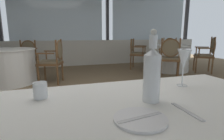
{
  "coord_description": "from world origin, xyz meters",
  "views": [
    {
      "loc": [
        -0.16,
        -2.3,
        1.06
      ],
      "look_at": [
        0.16,
        -1.32,
        0.85
      ],
      "focal_mm": 28.89,
      "sensor_mm": 36.0,
      "label": 1
    }
  ],
  "objects_px": {
    "water_tumbler": "(40,90)",
    "dining_chair_0_3": "(27,54)",
    "wine_glass": "(184,60)",
    "dining_chair_0_2": "(54,58)",
    "side_plate": "(140,119)",
    "dining_chair_1_0": "(169,49)",
    "dining_chair_1_3": "(208,52)",
    "water_bottle": "(152,73)",
    "dining_chair_1_1": "(136,51)",
    "dining_chair_1_2": "(170,55)"
  },
  "relations": [
    {
      "from": "water_tumbler",
      "to": "wine_glass",
      "type": "bearing_deg",
      "value": -2.09
    },
    {
      "from": "side_plate",
      "to": "water_tumbler",
      "type": "bearing_deg",
      "value": 135.29
    },
    {
      "from": "wine_glass",
      "to": "dining_chair_0_2",
      "type": "xyz_separation_m",
      "value": [
        -0.76,
        3.16,
        -0.36
      ]
    },
    {
      "from": "side_plate",
      "to": "dining_chair_1_2",
      "type": "xyz_separation_m",
      "value": [
        2.34,
        3.1,
        -0.18
      ]
    },
    {
      "from": "side_plate",
      "to": "dining_chair_0_3",
      "type": "relative_size",
      "value": 0.22
    },
    {
      "from": "wine_glass",
      "to": "dining_chair_1_3",
      "type": "xyz_separation_m",
      "value": [
        3.27,
        3.02,
        -0.33
      ]
    },
    {
      "from": "dining_chair_0_2",
      "to": "dining_chair_1_2",
      "type": "distance_m",
      "value": 2.68
    },
    {
      "from": "dining_chair_1_0",
      "to": "dining_chair_1_1",
      "type": "bearing_deg",
      "value": -44.99
    },
    {
      "from": "wine_glass",
      "to": "water_tumbler",
      "type": "xyz_separation_m",
      "value": [
        -0.82,
        0.03,
        -0.12
      ]
    },
    {
      "from": "side_plate",
      "to": "water_bottle",
      "type": "distance_m",
      "value": 0.25
    },
    {
      "from": "side_plate",
      "to": "dining_chair_1_3",
      "type": "distance_m",
      "value": 5.01
    },
    {
      "from": "dining_chair_1_0",
      "to": "dining_chair_1_1",
      "type": "xyz_separation_m",
      "value": [
        -1.37,
        -0.25,
        -0.01
      ]
    },
    {
      "from": "dining_chair_1_2",
      "to": "dining_chair_1_3",
      "type": "distance_m",
      "value": 1.4
    },
    {
      "from": "dining_chair_0_2",
      "to": "dining_chair_0_3",
      "type": "bearing_deg",
      "value": -44.83
    },
    {
      "from": "water_tumbler",
      "to": "dining_chair_0_2",
      "type": "xyz_separation_m",
      "value": [
        0.06,
        3.13,
        -0.23
      ]
    },
    {
      "from": "side_plate",
      "to": "wine_glass",
      "type": "xyz_separation_m",
      "value": [
        0.45,
        0.33,
        0.16
      ]
    },
    {
      "from": "side_plate",
      "to": "dining_chair_0_3",
      "type": "height_order",
      "value": "dining_chair_0_3"
    },
    {
      "from": "dining_chair_0_2",
      "to": "dining_chair_1_3",
      "type": "relative_size",
      "value": 0.96
    },
    {
      "from": "water_bottle",
      "to": "water_tumbler",
      "type": "relative_size",
      "value": 4.15
    },
    {
      "from": "water_bottle",
      "to": "dining_chair_1_1",
      "type": "relative_size",
      "value": 0.36
    },
    {
      "from": "dining_chair_1_1",
      "to": "dining_chair_1_3",
      "type": "height_order",
      "value": "dining_chair_1_3"
    },
    {
      "from": "side_plate",
      "to": "water_tumbler",
      "type": "relative_size",
      "value": 2.48
    },
    {
      "from": "dining_chair_0_2",
      "to": "dining_chair_1_0",
      "type": "bearing_deg",
      "value": -145.44
    },
    {
      "from": "dining_chair_1_0",
      "to": "dining_chair_1_2",
      "type": "distance_m",
      "value": 1.97
    },
    {
      "from": "wine_glass",
      "to": "side_plate",
      "type": "bearing_deg",
      "value": -143.4
    },
    {
      "from": "dining_chair_0_2",
      "to": "side_plate",
      "type": "bearing_deg",
      "value": 111.5
    },
    {
      "from": "water_tumbler",
      "to": "dining_chair_0_3",
      "type": "bearing_deg",
      "value": 98.39
    },
    {
      "from": "wine_glass",
      "to": "dining_chair_1_0",
      "type": "height_order",
      "value": "wine_glass"
    },
    {
      "from": "water_tumbler",
      "to": "dining_chair_1_2",
      "type": "bearing_deg",
      "value": 45.39
    },
    {
      "from": "dining_chair_0_3",
      "to": "dining_chair_1_3",
      "type": "distance_m",
      "value": 4.95
    },
    {
      "from": "dining_chair_1_3",
      "to": "dining_chair_1_1",
      "type": "bearing_deg",
      "value": 0.0
    },
    {
      "from": "dining_chair_1_0",
      "to": "dining_chair_1_3",
      "type": "relative_size",
      "value": 0.95
    },
    {
      "from": "wine_glass",
      "to": "dining_chair_0_2",
      "type": "distance_m",
      "value": 3.27
    },
    {
      "from": "dining_chair_0_3",
      "to": "dining_chair_1_3",
      "type": "height_order",
      "value": "dining_chair_1_3"
    },
    {
      "from": "water_bottle",
      "to": "wine_glass",
      "type": "bearing_deg",
      "value": 28.67
    },
    {
      "from": "wine_glass",
      "to": "dining_chair_0_3",
      "type": "distance_m",
      "value": 4.7
    },
    {
      "from": "water_bottle",
      "to": "dining_chair_1_0",
      "type": "xyz_separation_m",
      "value": [
        3.32,
        4.57,
        -0.32
      ]
    },
    {
      "from": "water_bottle",
      "to": "wine_glass",
      "type": "relative_size",
      "value": 1.49
    },
    {
      "from": "dining_chair_1_0",
      "to": "dining_chair_1_2",
      "type": "xyz_separation_m",
      "value": [
        -1.12,
        -1.63,
        0.01
      ]
    },
    {
      "from": "water_tumbler",
      "to": "dining_chair_1_0",
      "type": "relative_size",
      "value": 0.09
    },
    {
      "from": "water_bottle",
      "to": "dining_chair_1_3",
      "type": "distance_m",
      "value": 4.81
    },
    {
      "from": "dining_chair_0_2",
      "to": "dining_chair_1_1",
      "type": "xyz_separation_m",
      "value": [
        2.4,
        0.98,
        -0.0
      ]
    },
    {
      "from": "water_bottle",
      "to": "dining_chair_1_3",
      "type": "relative_size",
      "value": 0.34
    },
    {
      "from": "side_plate",
      "to": "water_tumbler",
      "type": "distance_m",
      "value": 0.52
    },
    {
      "from": "water_bottle",
      "to": "dining_chair_0_3",
      "type": "xyz_separation_m",
      "value": [
        -1.15,
        4.62,
        -0.35
      ]
    },
    {
      "from": "water_tumbler",
      "to": "dining_chair_1_3",
      "type": "distance_m",
      "value": 5.07
    },
    {
      "from": "dining_chair_1_1",
      "to": "dining_chair_1_3",
      "type": "bearing_deg",
      "value": 0.0
    },
    {
      "from": "side_plate",
      "to": "dining_chair_1_2",
      "type": "relative_size",
      "value": 0.21
    },
    {
      "from": "water_tumbler",
      "to": "dining_chair_1_1",
      "type": "relative_size",
      "value": 0.09
    },
    {
      "from": "dining_chair_0_2",
      "to": "dining_chair_1_0",
      "type": "distance_m",
      "value": 3.96
    }
  ]
}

